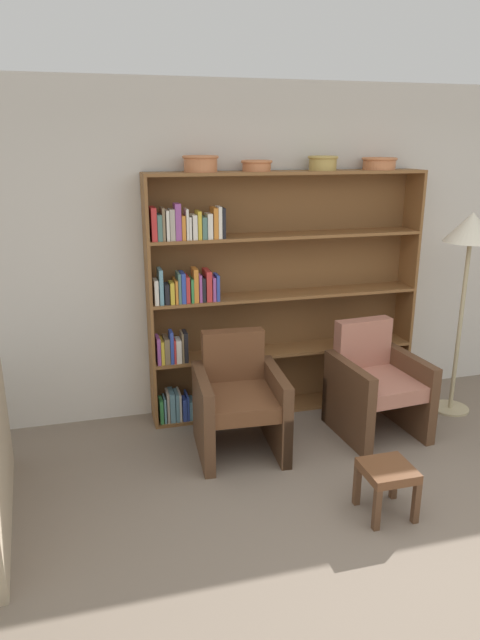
{
  "coord_description": "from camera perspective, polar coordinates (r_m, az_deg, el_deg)",
  "views": [
    {
      "loc": [
        -1.69,
        -2.19,
        2.27
      ],
      "look_at": [
        -0.59,
        1.9,
        0.95
      ],
      "focal_mm": 32.0,
      "sensor_mm": 36.0,
      "label": 1
    }
  ],
  "objects": [
    {
      "name": "wall_back",
      "position": [
        4.99,
        5.06,
        6.91
      ],
      "size": [
        12.0,
        0.06,
        2.75
      ],
      "color": "silver",
      "rests_on": "ground"
    },
    {
      "name": "bowl_olive",
      "position": [
        4.8,
        8.28,
        15.35
      ],
      "size": [
        0.25,
        0.25,
        0.11
      ],
      "color": "tan",
      "rests_on": "bookshelf"
    },
    {
      "name": "footstool",
      "position": [
        3.82,
        14.52,
        -14.88
      ],
      "size": [
        0.31,
        0.31,
        0.34
      ],
      "color": "brown",
      "rests_on": "ground"
    },
    {
      "name": "bowl_terracotta",
      "position": [
        5.02,
        13.75,
        15.03
      ],
      "size": [
        0.29,
        0.29,
        0.1
      ],
      "color": "#C67547",
      "rests_on": "bookshelf"
    },
    {
      "name": "ground_plane",
      "position": [
        3.58,
        18.84,
        -23.16
      ],
      "size": [
        24.0,
        24.0,
        0.0
      ],
      "primitive_type": "plane",
      "color": "#7A6B5B"
    },
    {
      "name": "bowl_brass",
      "position": [
        4.51,
        -3.97,
        15.43
      ],
      "size": [
        0.28,
        0.28,
        0.12
      ],
      "color": "#C67547",
      "rests_on": "bookshelf"
    },
    {
      "name": "bowl_copper",
      "position": [
        4.62,
        1.68,
        15.25
      ],
      "size": [
        0.25,
        0.25,
        0.09
      ],
      "color": "#C67547",
      "rests_on": "bookshelf"
    },
    {
      "name": "armchair_leather",
      "position": [
        4.36,
        -0.14,
        -8.02
      ],
      "size": [
        0.68,
        0.72,
        0.89
      ],
      "rotation": [
        0.0,
        0.0,
        3.08
      ],
      "color": "brown",
      "rests_on": "ground"
    },
    {
      "name": "floor_lamp",
      "position": [
        5.04,
        22.05,
        7.53
      ],
      "size": [
        0.43,
        0.43,
        1.74
      ],
      "color": "tan",
      "rests_on": "ground"
    },
    {
      "name": "armchair_cushioned",
      "position": [
        4.76,
        13.4,
        -6.28
      ],
      "size": [
        0.69,
        0.73,
        0.89
      ],
      "rotation": [
        0.0,
        0.0,
        3.23
      ],
      "color": "brown",
      "rests_on": "ground"
    },
    {
      "name": "bookshelf",
      "position": [
        4.82,
        2.25,
        2.49
      ],
      "size": [
        2.32,
        0.3,
        2.06
      ],
      "color": "brown",
      "rests_on": "ground"
    }
  ]
}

